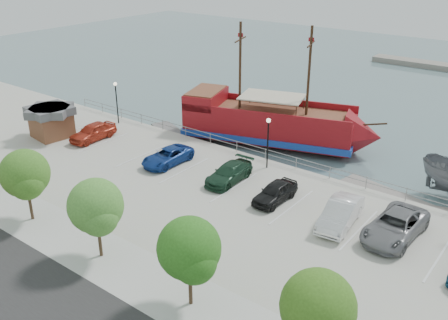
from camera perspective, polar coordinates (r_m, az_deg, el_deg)
The scene contains 20 objects.
ground at distance 36.89m, azimuth -0.65°, elevation -5.65°, with size 160.00×160.00×0.00m, color slate.
street at distance 27.79m, azimuth -22.30°, elevation -16.44°, with size 100.00×8.00×0.04m, color #292728.
sidewalk at distance 30.32m, azimuth -12.58°, elevation -11.27°, with size 100.00×4.00×0.05m, color beige.
seawall_railing at distance 41.98m, azimuth 5.89°, elevation 0.38°, with size 50.00×0.06×1.00m.
pirate_ship at distance 47.88m, azimuth 6.74°, elevation 3.96°, with size 19.23×10.34×11.91m.
dock_west at distance 50.88m, azimuth -5.87°, elevation 3.05°, with size 6.67×1.91×0.38m, color slate.
dock_mid at distance 40.33m, azimuth 17.89°, elevation -3.84°, with size 7.26×2.07×0.41m, color gray.
shed at distance 49.77m, azimuth -19.15°, elevation 4.25°, with size 4.05×4.05×2.94m.
lamp_post_left at distance 51.38m, azimuth -12.22°, elevation 7.25°, with size 0.36×0.36×4.28m.
lamp_post_mid at distance 40.04m, azimuth 5.05°, elevation 2.95°, with size 0.36×0.36×4.28m.
tree_c at distance 34.46m, azimuth -21.76°, elevation -1.70°, with size 3.30×3.20×5.00m.
tree_d at distance 29.15m, azimuth -14.37°, elevation -5.39°, with size 3.30×3.20×5.00m.
tree_e at distance 24.69m, azimuth -3.86°, elevation -10.40°, with size 3.30×3.20×5.00m.
tree_f at distance 21.63m, azimuth 10.93°, elevation -16.60°, with size 3.30×3.20×5.00m.
parked_car_a at distance 48.10m, azimuth -14.75°, elevation 3.16°, with size 1.88×4.68×1.60m, color red.
parked_car_c at distance 41.73m, azimuth -6.47°, elevation 0.41°, with size 2.22×4.81×1.34m, color navy.
parked_car_d at distance 38.45m, azimuth 0.58°, elevation -1.51°, with size 1.94×4.76×1.38m, color #1D3F2A.
parked_car_e at distance 35.78m, azimuth 5.86°, elevation -3.67°, with size 1.68×4.16×1.42m, color black.
parked_car_f at distance 33.58m, azimuth 13.17°, elevation -5.96°, with size 1.75×5.03×1.66m, color white.
parked_car_g at distance 33.19m, azimuth 18.97°, elevation -7.13°, with size 2.68×5.81×1.61m, color gray.
Camera 1 is at (19.78, -25.27, 17.19)m, focal length 40.00 mm.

